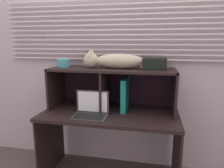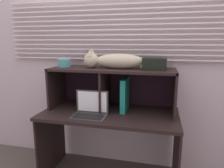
{
  "view_description": "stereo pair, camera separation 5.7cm",
  "coord_description": "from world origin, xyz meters",
  "px_view_note": "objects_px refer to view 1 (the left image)",
  "views": [
    {
      "loc": [
        0.4,
        -1.63,
        1.36
      ],
      "look_at": [
        0.0,
        0.3,
        0.96
      ],
      "focal_mm": 33.06,
      "sensor_mm": 36.0,
      "label": 1
    },
    {
      "loc": [
        0.46,
        -1.62,
        1.36
      ],
      "look_at": [
        0.0,
        0.3,
        0.96
      ],
      "focal_mm": 33.06,
      "sensor_mm": 36.0,
      "label": 2
    }
  ],
  "objects_px": {
    "book_stack": "(92,105)",
    "storage_box": "(154,64)",
    "binder_upright": "(125,94)",
    "laptop": "(91,111)",
    "small_basket": "(63,63)",
    "cat": "(114,61)"
  },
  "relations": [
    {
      "from": "cat",
      "to": "storage_box",
      "type": "relative_size",
      "value": 3.67
    },
    {
      "from": "small_basket",
      "to": "cat",
      "type": "bearing_deg",
      "value": 0.0
    },
    {
      "from": "cat",
      "to": "binder_upright",
      "type": "bearing_deg",
      "value": 0.0
    },
    {
      "from": "book_stack",
      "to": "laptop",
      "type": "bearing_deg",
      "value": -75.28
    },
    {
      "from": "book_stack",
      "to": "small_basket",
      "type": "height_order",
      "value": "small_basket"
    },
    {
      "from": "laptop",
      "to": "book_stack",
      "type": "distance_m",
      "value": 0.24
    },
    {
      "from": "laptop",
      "to": "binder_upright",
      "type": "xyz_separation_m",
      "value": [
        0.28,
        0.23,
        0.11
      ]
    },
    {
      "from": "laptop",
      "to": "small_basket",
      "type": "bearing_deg",
      "value": 146.32
    },
    {
      "from": "binder_upright",
      "to": "small_basket",
      "type": "bearing_deg",
      "value": 180.0
    },
    {
      "from": "cat",
      "to": "small_basket",
      "type": "bearing_deg",
      "value": 180.0
    },
    {
      "from": "cat",
      "to": "book_stack",
      "type": "bearing_deg",
      "value": 179.85
    },
    {
      "from": "small_basket",
      "to": "storage_box",
      "type": "distance_m",
      "value": 0.9
    },
    {
      "from": "cat",
      "to": "laptop",
      "type": "relative_size",
      "value": 2.54
    },
    {
      "from": "laptop",
      "to": "book_stack",
      "type": "height_order",
      "value": "laptop"
    },
    {
      "from": "laptop",
      "to": "cat",
      "type": "bearing_deg",
      "value": 55.31
    },
    {
      "from": "cat",
      "to": "book_stack",
      "type": "height_order",
      "value": "cat"
    },
    {
      "from": "laptop",
      "to": "storage_box",
      "type": "distance_m",
      "value": 0.72
    },
    {
      "from": "cat",
      "to": "binder_upright",
      "type": "distance_m",
      "value": 0.34
    },
    {
      "from": "laptop",
      "to": "storage_box",
      "type": "relative_size",
      "value": 1.44
    },
    {
      "from": "laptop",
      "to": "binder_upright",
      "type": "height_order",
      "value": "binder_upright"
    },
    {
      "from": "binder_upright",
      "to": "book_stack",
      "type": "relative_size",
      "value": 1.3
    },
    {
      "from": "book_stack",
      "to": "storage_box",
      "type": "xyz_separation_m",
      "value": [
        0.61,
        -0.0,
        0.44
      ]
    }
  ]
}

